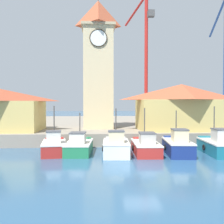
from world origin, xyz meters
TOP-DOWN VIEW (x-y plane):
  - ground_plane at (0.00, 0.00)m, footprint 300.00×300.00m
  - quay_wharf at (0.00, 28.56)m, footprint 120.00×40.00m
  - fishing_boat_far_left at (-6.83, 5.28)m, footprint 2.54×4.59m
  - fishing_boat_left_outer at (-4.67, 5.45)m, footprint 2.43×4.99m
  - fishing_boat_left_inner at (-1.48, 4.30)m, footprint 2.37×4.18m
  - fishing_boat_mid_left at (1.18, 4.95)m, footprint 2.34×5.22m
  - fishing_boat_center at (3.89, 4.51)m, footprint 2.48×5.08m
  - fishing_boat_mid_right at (7.35, 4.41)m, footprint 2.36×5.31m
  - clock_tower at (-2.88, 15.11)m, footprint 4.09×4.09m
  - warehouse_right at (6.80, 12.38)m, footprint 10.33×6.38m
  - port_crane_near at (4.88, 24.61)m, footprint 3.91×7.58m
  - port_crane_far at (17.52, 23.54)m, footprint 2.00×9.47m
  - dock_worker_near_tower at (2.86, 10.46)m, footprint 0.34×0.22m

SIDE VIEW (x-z plane):
  - ground_plane at x=0.00m, z-range 0.00..0.00m
  - fishing_boat_left_outer at x=-4.67m, z-range -1.11..2.45m
  - fishing_boat_mid_left at x=1.18m, z-range -1.33..2.67m
  - quay_wharf at x=0.00m, z-range 0.00..1.34m
  - fishing_boat_far_left at x=-6.83m, z-range -1.38..2.81m
  - fishing_boat_left_inner at x=-1.48m, z-range -1.22..2.76m
  - fishing_boat_mid_right at x=7.35m, z-range -1.31..2.85m
  - fishing_boat_center at x=3.89m, z-range -1.11..2.67m
  - dock_worker_near_tower at x=2.86m, z-range 1.38..3.00m
  - warehouse_right at x=6.80m, z-range 1.41..6.74m
  - port_crane_far at x=17.52m, z-range -1.33..18.86m
  - port_crane_near at x=4.88m, z-range -1.02..19.72m
  - clock_tower at x=-2.88m, z-range 0.93..18.37m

